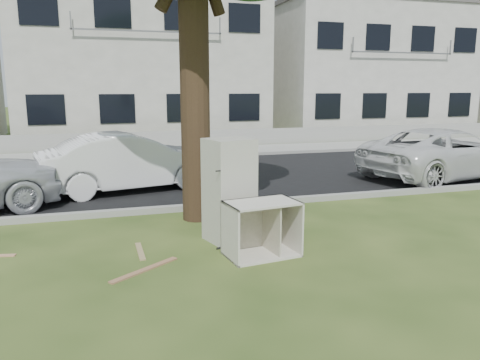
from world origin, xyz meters
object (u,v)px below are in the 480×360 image
object	(u,v)px
fridge	(229,190)
cabinet	(262,229)
car_right	(445,153)
car_center	(130,162)

from	to	relation	value
fridge	cabinet	distance (m)	0.97
car_right	fridge	bearing A→B (deg)	104.22
cabinet	car_right	distance (m)	8.13
fridge	car_center	xyz separation A→B (m)	(-1.30, 4.34, -0.13)
fridge	car_right	xyz separation A→B (m)	(7.12, 3.53, -0.15)
cabinet	car_center	xyz separation A→B (m)	(-1.56, 5.18, 0.29)
cabinet	car_center	world-z (taller)	car_center
fridge	cabinet	size ratio (longest dim) A/B	1.58
fridge	car_right	world-z (taller)	fridge
car_center	car_right	size ratio (longest dim) A/B	0.86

